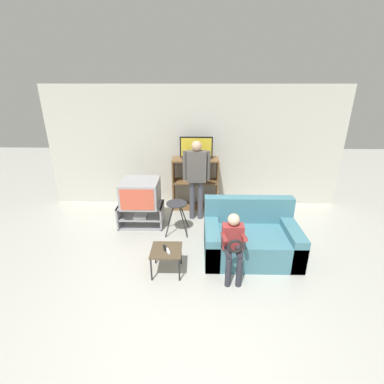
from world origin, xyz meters
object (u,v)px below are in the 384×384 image
(snack_table, at_px, (166,252))
(person_standing_adult, at_px, (196,173))
(media_shelf, at_px, (195,183))
(remote_control_black, at_px, (165,248))
(remote_control_white, at_px, (168,251))
(tv_stand, at_px, (141,215))
(television_flat, at_px, (196,149))
(person_seated_child, at_px, (233,242))
(folding_stool, at_px, (177,208))
(couch, at_px, (250,238))
(television_main, at_px, (140,193))

(snack_table, height_order, person_standing_adult, person_standing_adult)
(media_shelf, relative_size, remote_control_black, 7.80)
(remote_control_black, xyz_separation_m, remote_control_white, (0.05, -0.08, 0.00))
(tv_stand, distance_m, television_flat, 1.76)
(television_flat, bearing_deg, remote_control_white, -99.51)
(tv_stand, distance_m, person_seated_child, 2.23)
(media_shelf, height_order, remote_control_white, media_shelf)
(folding_stool, bearing_deg, person_seated_child, -54.97)
(person_seated_child, bearing_deg, remote_control_black, 173.98)
(remote_control_black, bearing_deg, person_seated_child, -21.62)
(remote_control_black, xyz_separation_m, person_seated_child, (0.98, -0.10, 0.18))
(media_shelf, relative_size, television_flat, 1.65)
(tv_stand, distance_m, couch, 2.18)
(couch, relative_size, person_standing_adult, 0.91)
(television_flat, bearing_deg, folding_stool, -107.80)
(television_main, height_order, snack_table, television_main)
(television_main, xyz_separation_m, folding_stool, (0.71, -0.27, -0.18))
(television_flat, xyz_separation_m, remote_control_black, (-0.44, -2.24, -0.95))
(television_main, xyz_separation_m, couch, (1.94, -0.96, -0.39))
(snack_table, bearing_deg, couch, 20.57)
(television_flat, distance_m, remote_control_black, 2.47)
(media_shelf, bearing_deg, television_flat, -49.61)
(tv_stand, bearing_deg, television_flat, 37.74)
(folding_stool, bearing_deg, media_shelf, 73.40)
(media_shelf, bearing_deg, remote_control_black, -100.65)
(television_main, height_order, couch, television_main)
(tv_stand, relative_size, folding_stool, 1.43)
(tv_stand, height_order, television_flat, television_flat)
(remote_control_white, bearing_deg, remote_control_black, 105.11)
(media_shelf, height_order, couch, media_shelf)
(snack_table, distance_m, couch, 1.40)
(media_shelf, distance_m, remote_control_white, 2.38)
(media_shelf, distance_m, folding_stool, 1.16)
(remote_control_white, distance_m, person_standing_adult, 1.93)
(remote_control_black, bearing_deg, television_flat, 63.20)
(remote_control_white, bearing_deg, person_seated_child, -20.40)
(tv_stand, xyz_separation_m, television_main, (0.01, 0.01, 0.46))
(person_seated_child, bearing_deg, remote_control_white, 178.62)
(folding_stool, height_order, person_seated_child, person_seated_child)
(snack_table, bearing_deg, tv_stand, 114.23)
(remote_control_black, distance_m, person_standing_adult, 1.87)
(person_seated_child, bearing_deg, television_flat, 102.82)
(television_flat, height_order, person_seated_child, television_flat)
(remote_control_black, bearing_deg, media_shelf, 63.75)
(couch, bearing_deg, media_shelf, 116.85)
(snack_table, distance_m, person_seated_child, 0.98)
(person_seated_child, bearing_deg, couch, 57.60)
(media_shelf, xyz_separation_m, folding_stool, (-0.33, -1.11, -0.08))
(television_flat, bearing_deg, remote_control_black, -101.20)
(folding_stool, distance_m, snack_table, 1.20)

